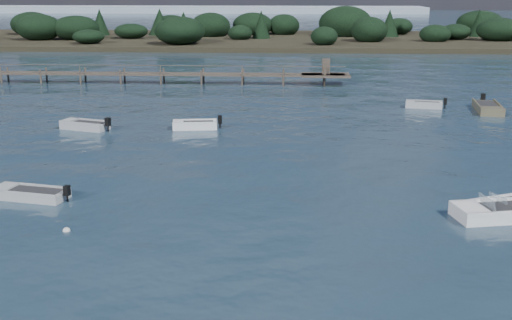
# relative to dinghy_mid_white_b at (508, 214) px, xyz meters

# --- Properties ---
(ground) EXTENTS (400.00, 400.00, 0.00)m
(ground) POSITION_rel_dinghy_mid_white_b_xyz_m (-10.10, 51.51, -0.17)
(ground) COLOR #182A3A
(ground) RESTS_ON ground
(dinghy_mid_white_b) EXTENTS (5.35, 2.78, 1.30)m
(dinghy_mid_white_b) POSITION_rel_dinghy_mid_white_b_xyz_m (0.00, 0.00, 0.00)
(dinghy_mid_white_b) COLOR white
(dinghy_mid_white_b) RESTS_ON ground
(tender_far_white) EXTENTS (3.62, 1.68, 1.22)m
(tender_far_white) POSITION_rel_dinghy_mid_white_b_xyz_m (-16.62, 17.54, 0.00)
(tender_far_white) COLOR white
(tender_far_white) RESTS_ON ground
(tender_far_grey_b) EXTENTS (3.44, 1.78, 1.15)m
(tender_far_grey_b) POSITION_rel_dinghy_mid_white_b_xyz_m (1.58, 26.80, -0.01)
(tender_far_grey_b) COLOR #A6AAAD
(tender_far_grey_b) RESTS_ON ground
(tender_far_grey) EXTENTS (3.92, 2.40, 1.24)m
(tender_far_grey) POSITION_rel_dinghy_mid_white_b_xyz_m (-24.53, 17.00, 0.00)
(tender_far_grey) COLOR #A6AAAD
(tender_far_grey) RESTS_ON ground
(dinghy_extra_a) EXTENTS (2.47, 5.46, 1.28)m
(dinghy_extra_a) POSITION_rel_dinghy_mid_white_b_xyz_m (6.54, 25.57, 0.00)
(dinghy_extra_a) COLOR #736A4D
(dinghy_extra_a) RESTS_ON ground
(dinghy_mid_grey) EXTENTS (4.11, 2.13, 1.02)m
(dinghy_mid_grey) POSITION_rel_dinghy_mid_white_b_xyz_m (-22.39, 1.52, -0.03)
(dinghy_mid_grey) COLOR #A6AAAD
(dinghy_mid_grey) RESTS_ON ground
(buoy_c) EXTENTS (0.32, 0.32, 0.32)m
(buoy_c) POSITION_rel_dinghy_mid_white_b_xyz_m (-19.15, -2.65, -0.17)
(buoy_c) COLOR silver
(buoy_c) RESTS_ON ground
(jetty) EXTENTS (64.50, 3.20, 3.40)m
(jetty) POSITION_rel_dinghy_mid_white_b_xyz_m (-31.85, 39.50, 0.81)
(jetty) COLOR #4F443A
(jetty) RESTS_ON ground
(far_headland) EXTENTS (190.00, 40.00, 5.80)m
(far_headland) POSITION_rel_dinghy_mid_white_b_xyz_m (14.90, 91.51, 1.79)
(far_headland) COLOR black
(far_headland) RESTS_ON ground
(distant_haze) EXTENTS (280.00, 20.00, 2.40)m
(distant_haze) POSITION_rel_dinghy_mid_white_b_xyz_m (-100.10, 221.51, -0.17)
(distant_haze) COLOR #97A9BB
(distant_haze) RESTS_ON ground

